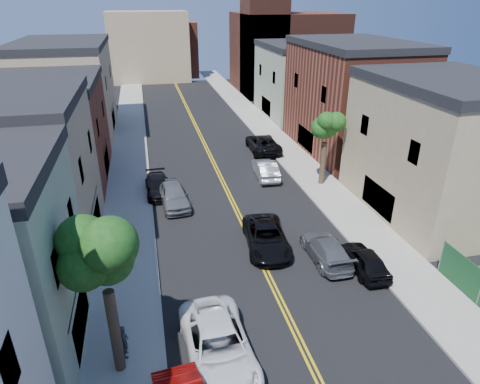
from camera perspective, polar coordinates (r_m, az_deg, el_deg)
sidewalk_left at (r=42.03m, az=-15.05°, el=4.53°), size 3.20×100.00×0.15m
sidewalk_right at (r=44.19m, az=5.90°, el=6.28°), size 3.20×100.00×0.15m
curb_left at (r=41.98m, az=-12.66°, el=4.76°), size 0.30×100.00×0.15m
curb_right at (r=43.67m, az=3.71°, el=6.13°), size 0.30×100.00×0.15m
bldg_left_tan_near at (r=27.60m, az=-29.13°, el=1.11°), size 9.00×10.00×9.00m
bldg_left_brick at (r=37.84m, az=-25.07°, el=7.03°), size 9.00×12.00×8.00m
bldg_left_tan_far at (r=51.07m, az=-22.50°, el=12.56°), size 9.00×16.00×9.50m
bldg_right_tan at (r=32.31m, az=25.93°, el=4.98°), size 9.00×12.00×9.00m
bldg_right_brick at (r=43.46m, az=14.87°, el=12.02°), size 9.00×14.00×10.00m
bldg_right_palegrn at (r=56.12m, az=8.21°, el=14.61°), size 9.00×12.00×8.50m
church at (r=70.54m, az=5.71°, el=19.31°), size 16.20×14.20×22.60m
backdrop_left at (r=81.95m, az=-12.32°, el=18.81°), size 14.00×8.00×12.00m
backdrop_center at (r=86.21m, az=-9.56°, el=18.64°), size 10.00×8.00×10.00m
tree_left_mid at (r=15.67m, az=-18.65°, el=-5.63°), size 5.20×5.20×9.29m
tree_right_far at (r=33.68m, az=11.81°, el=9.99°), size 4.40×4.40×8.03m
white_pickup at (r=18.87m, az=-2.98°, el=-20.26°), size 2.95×6.03×1.65m
grey_car_left at (r=31.51m, az=-9.06°, el=-0.40°), size 2.36×5.06×1.68m
black_car_left at (r=33.68m, az=-11.19°, el=0.83°), size 1.96×4.62×1.33m
grey_car_right at (r=25.45m, az=11.66°, el=-7.65°), size 2.00×4.80×1.39m
black_car_right at (r=25.04m, az=16.69°, el=-8.88°), size 1.72×4.08×1.38m
silver_car_right at (r=36.13m, az=3.50°, el=3.17°), size 1.93×4.77×1.54m
dark_car_right_far at (r=42.45m, az=3.15°, el=6.65°), size 2.95×6.03×1.65m
black_suv_lane at (r=26.04m, az=3.63°, el=-6.17°), size 3.04×5.61×1.49m
pedestrian_left at (r=19.49m, az=-15.58°, el=-19.04°), size 0.45×0.63×1.61m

